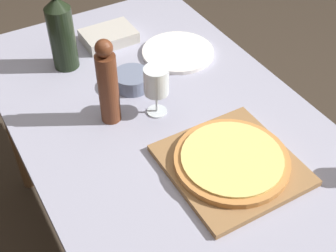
{
  "coord_description": "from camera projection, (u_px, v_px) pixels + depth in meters",
  "views": [
    {
      "loc": [
        -0.51,
        -0.91,
        1.7
      ],
      "look_at": [
        -0.04,
        -0.09,
        0.82
      ],
      "focal_mm": 50.0,
      "sensor_mm": 36.0,
      "label": 1
    }
  ],
  "objects": [
    {
      "name": "pepper_mill",
      "position": [
        108.0,
        84.0,
        1.31
      ],
      "size": [
        0.06,
        0.06,
        0.27
      ],
      "color": "#5B2D19",
      "rests_on": "dining_table"
    },
    {
      "name": "dining_table",
      "position": [
        165.0,
        142.0,
        1.47
      ],
      "size": [
        0.85,
        1.42,
        0.76
      ],
      "color": "#9393A8",
      "rests_on": "ground_plane"
    },
    {
      "name": "small_bowl",
      "position": [
        132.0,
        80.0,
        1.5
      ],
      "size": [
        0.12,
        0.12,
        0.05
      ],
      "color": "slate",
      "rests_on": "dining_table"
    },
    {
      "name": "wine_glass",
      "position": [
        156.0,
        82.0,
        1.34
      ],
      "size": [
        0.07,
        0.07,
        0.16
      ],
      "color": "silver",
      "rests_on": "dining_table"
    },
    {
      "name": "food_container",
      "position": [
        109.0,
        36.0,
        1.69
      ],
      "size": [
        0.19,
        0.13,
        0.04
      ],
      "color": "#BCB7AD",
      "rests_on": "dining_table"
    },
    {
      "name": "cutting_board",
      "position": [
        231.0,
        165.0,
        1.25
      ],
      "size": [
        0.33,
        0.34,
        0.02
      ],
      "color": "olive",
      "rests_on": "dining_table"
    },
    {
      "name": "pizza",
      "position": [
        232.0,
        160.0,
        1.24
      ],
      "size": [
        0.31,
        0.31,
        0.02
      ],
      "color": "#BC7A3D",
      "rests_on": "cutting_board"
    },
    {
      "name": "wine_bottle",
      "position": [
        61.0,
        32.0,
        1.51
      ],
      "size": [
        0.09,
        0.09,
        0.34
      ],
      "color": "black",
      "rests_on": "dining_table"
    },
    {
      "name": "dinner_plate",
      "position": [
        178.0,
        52.0,
        1.64
      ],
      "size": [
        0.25,
        0.25,
        0.01
      ],
      "color": "white",
      "rests_on": "dining_table"
    }
  ]
}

